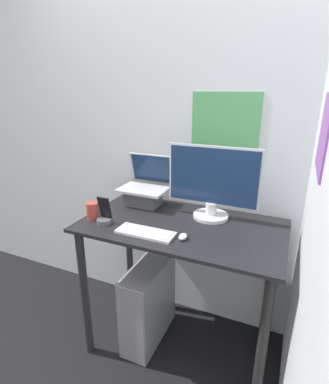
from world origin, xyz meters
TOP-DOWN VIEW (x-y plane):
  - wall_back at (0.00, 0.73)m, footprint 6.00×0.06m
  - wall_side_right at (0.66, 0.00)m, footprint 0.06×6.00m
  - desk at (0.00, 0.32)m, footprint 1.15×0.65m
  - laptop at (-0.34, 0.52)m, footprint 0.31×0.27m
  - monitor at (0.13, 0.49)m, footprint 0.54×0.21m
  - keyboard at (-0.13, 0.13)m, footprint 0.32×0.12m
  - mouse at (0.07, 0.16)m, footprint 0.04×0.06m
  - cell_phone at (-0.41, 0.16)m, footprint 0.09×0.09m
  - computer_tower at (-0.22, 0.32)m, footprint 0.19×0.48m
  - mug at (-0.51, 0.18)m, footprint 0.07×0.07m

SIDE VIEW (x-z plane):
  - computer_tower at x=-0.22m, z-range 0.00..0.55m
  - desk at x=0.00m, z-range 0.28..1.18m
  - keyboard at x=-0.13m, z-range 0.90..0.92m
  - mouse at x=0.07m, z-range 0.90..0.93m
  - cell_phone at x=-0.41m, z-range 0.86..1.02m
  - mug at x=-0.51m, z-range 0.90..1.00m
  - laptop at x=-0.34m, z-range 0.83..1.15m
  - monitor at x=0.13m, z-range 0.89..1.32m
  - wall_side_right at x=0.66m, z-range 0.00..2.60m
  - wall_back at x=0.00m, z-range 0.00..2.60m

